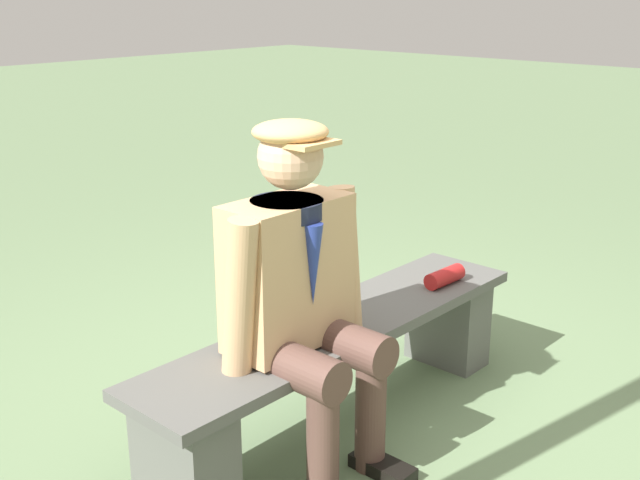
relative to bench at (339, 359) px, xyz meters
name	(u,v)px	position (x,y,z in m)	size (l,w,h in m)	color
ground_plane	(339,423)	(0.00, 0.00, -0.28)	(30.00, 30.00, 0.00)	#668058
bench	(339,359)	(0.00, 0.00, 0.00)	(1.82, 0.40, 0.44)	#565652
seated_man	(301,286)	(0.28, 0.06, 0.40)	(0.62, 0.58, 1.24)	tan
rolled_magazine	(445,277)	(-0.59, 0.08, 0.20)	(0.07, 0.07, 0.20)	#B21E1E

